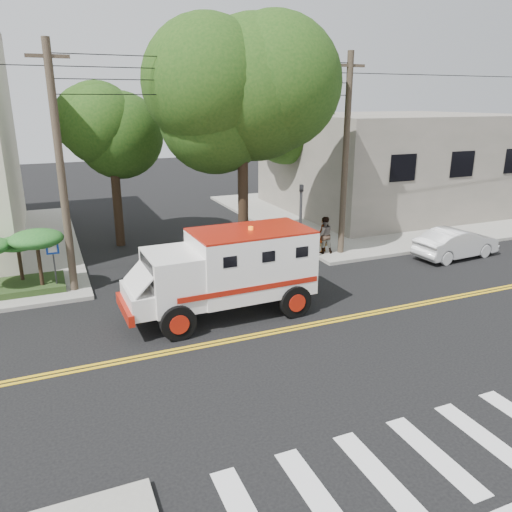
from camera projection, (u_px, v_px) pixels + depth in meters
name	position (u px, v px, depth m)	size (l,w,h in m)	color
ground	(275.00, 332.00, 15.78)	(100.00, 100.00, 0.00)	black
sidewalk_ne	(374.00, 211.00, 32.64)	(17.00, 17.00, 0.15)	gray
building_right	(392.00, 161.00, 32.72)	(14.00, 12.00, 6.00)	slate
utility_pole_left	(61.00, 174.00, 17.62)	(0.28, 0.28, 9.00)	#382D23
utility_pole_right	(345.00, 159.00, 22.22)	(0.28, 0.28, 9.00)	#382D23
tree_main	(255.00, 95.00, 19.80)	(6.08, 5.70, 9.85)	black
tree_left	(119.00, 128.00, 23.42)	(4.48, 4.20, 7.70)	black
tree_right	(298.00, 115.00, 31.10)	(4.80, 4.50, 8.20)	black
traffic_signal	(301.00, 216.00, 21.45)	(0.15, 0.18, 3.60)	#3F3F42
accessibility_sign	(54.00, 259.00, 18.49)	(0.45, 0.10, 2.02)	#3F3F42
palm_planter	(16.00, 253.00, 18.34)	(3.52, 2.63, 2.36)	#1E3314
armored_truck	(228.00, 268.00, 16.62)	(6.41, 2.72, 2.89)	white
parked_sedan	(456.00, 243.00, 23.00)	(1.47, 4.20, 1.38)	silver
pedestrian_a	(323.00, 235.00, 23.25)	(0.61, 0.40, 1.68)	gray
pedestrian_b	(324.00, 235.00, 23.15)	(0.84, 0.66, 1.74)	gray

